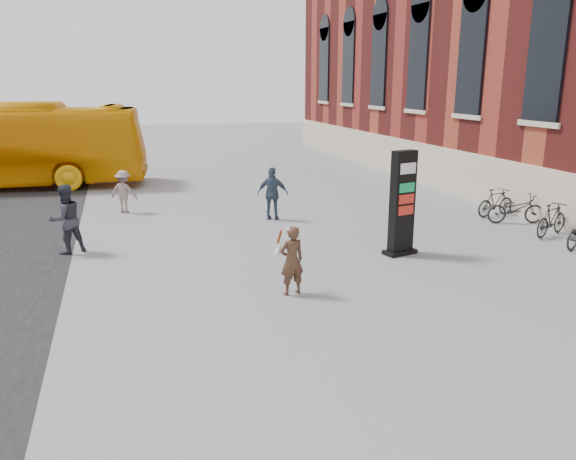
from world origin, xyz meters
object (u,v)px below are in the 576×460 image
object	(u,v)px
pedestrian_a	(66,219)
pedestrian_b	(124,192)
pedestrian_c	(273,194)
bike_7	(496,202)
bike_6	(516,209)
woman	(292,260)
info_pylon	(402,203)
bike_5	(552,220)

from	to	relation	value
pedestrian_a	pedestrian_b	xyz separation A→B (m)	(1.54, 4.57, -0.19)
pedestrian_b	pedestrian_c	bearing A→B (deg)	178.09
bike_7	bike_6	bearing A→B (deg)	169.14
pedestrian_c	woman	bearing A→B (deg)	100.83
info_pylon	woman	world-z (taller)	info_pylon
pedestrian_c	bike_7	distance (m)	7.63
bike_5	bike_6	world-z (taller)	bike_5
info_pylon	bike_7	world-z (taller)	info_pylon
info_pylon	pedestrian_b	world-z (taller)	info_pylon
info_pylon	bike_5	xyz separation A→B (m)	(5.18, 0.34, -0.88)
woman	pedestrian_a	xyz separation A→B (m)	(-4.87, 4.63, 0.15)
bike_5	info_pylon	bearing A→B (deg)	71.56
info_pylon	woman	xyz separation A→B (m)	(-3.65, -1.96, -0.60)
info_pylon	bike_5	size ratio (longest dim) A/B	1.66
woman	pedestrian_a	bearing A→B (deg)	-53.42
pedestrian_b	bike_5	xyz separation A→B (m)	(12.15, -6.89, -0.25)
pedestrian_b	bike_5	distance (m)	13.97
info_pylon	bike_6	world-z (taller)	info_pylon
woman	bike_5	distance (m)	9.12
bike_5	bike_7	distance (m)	2.64
info_pylon	pedestrian_c	world-z (taller)	info_pylon
pedestrian_a	bike_7	distance (m)	13.70
info_pylon	bike_6	distance (m)	5.60
woman	bike_5	world-z (taller)	woman
bike_5	woman	bearing A→B (deg)	82.45
info_pylon	bike_7	xyz separation A→B (m)	(5.18, 2.98, -0.90)
bike_6	bike_7	world-z (taller)	bike_6
bike_5	pedestrian_a	bearing A→B (deg)	58.20
bike_6	bike_7	distance (m)	1.03
bike_6	bike_7	xyz separation A→B (m)	(0.00, 1.03, -0.00)
pedestrian_c	bike_7	world-z (taller)	pedestrian_c
pedestrian_b	pedestrian_c	distance (m)	5.35
info_pylon	bike_6	bearing A→B (deg)	7.09
woman	pedestrian_b	distance (m)	9.78
pedestrian_c	bike_6	bearing A→B (deg)	-177.85
bike_6	woman	bearing A→B (deg)	130.15
pedestrian_a	bike_7	size ratio (longest dim) A/B	1.17
bike_6	pedestrian_b	bearing A→B (deg)	82.75
bike_7	pedestrian_b	bearing A→B (deg)	59.87
info_pylon	pedestrian_c	xyz separation A→B (m)	(-2.24, 4.72, -0.51)
bike_6	bike_5	bearing A→B (deg)	-163.76
pedestrian_a	pedestrian_c	world-z (taller)	pedestrian_a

